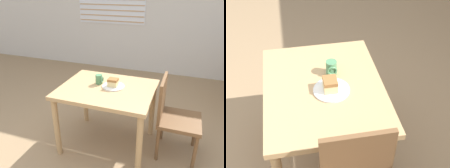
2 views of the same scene
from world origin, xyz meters
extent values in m
cube|color=beige|center=(0.00, 3.03, 1.40)|extent=(10.00, 0.06, 2.80)
cube|color=tan|center=(-0.77, 2.98, 1.02)|extent=(1.38, 0.01, 0.02)
cube|color=tan|center=(-0.77, 2.98, 1.13)|extent=(1.38, 0.01, 0.02)
cube|color=tan|center=(-0.77, 2.98, 1.23)|extent=(1.38, 0.01, 0.02)
cube|color=tan|center=(-0.77, 2.98, 1.34)|extent=(1.38, 0.01, 0.02)
cube|color=tan|center=(0.07, 0.54, 0.70)|extent=(0.98, 0.78, 0.04)
cylinder|color=tan|center=(-0.37, 0.20, 0.34)|extent=(0.06, 0.06, 0.68)
cylinder|color=tan|center=(0.51, 0.20, 0.34)|extent=(0.06, 0.06, 0.68)
cylinder|color=tan|center=(-0.37, 0.88, 0.34)|extent=(0.06, 0.06, 0.68)
cylinder|color=tan|center=(0.51, 0.88, 0.34)|extent=(0.06, 0.06, 0.68)
cube|color=brown|center=(0.83, 0.63, 0.42)|extent=(0.43, 0.43, 0.04)
cylinder|color=brown|center=(1.01, 0.45, 0.20)|extent=(0.04, 0.04, 0.40)
cylinder|color=brown|center=(1.01, 0.82, 0.20)|extent=(0.04, 0.04, 0.40)
cylinder|color=brown|center=(0.65, 0.45, 0.20)|extent=(0.04, 0.04, 0.40)
cylinder|color=brown|center=(0.65, 0.82, 0.20)|extent=(0.04, 0.04, 0.40)
cube|color=brown|center=(0.63, 0.63, 0.65)|extent=(0.03, 0.40, 0.43)
cylinder|color=white|center=(0.12, 0.58, 0.72)|extent=(0.24, 0.24, 0.01)
cube|color=#E5CC89|center=(0.12, 0.57, 0.76)|extent=(0.10, 0.09, 0.06)
cube|color=#936033|center=(0.12, 0.57, 0.80)|extent=(0.10, 0.09, 0.02)
cylinder|color=#4C8456|center=(-0.05, 0.61, 0.77)|extent=(0.07, 0.07, 0.10)
torus|color=#4C8456|center=(-0.02, 0.61, 0.77)|extent=(0.01, 0.07, 0.07)
camera|label=1|loc=(0.80, -1.39, 1.70)|focal=35.00mm
camera|label=2|loc=(1.60, 0.35, 2.06)|focal=50.00mm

